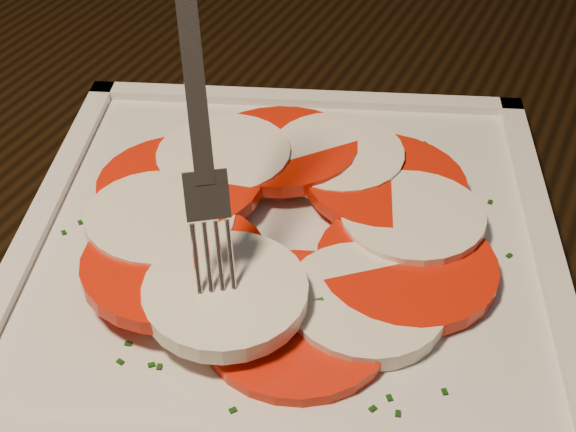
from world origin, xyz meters
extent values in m
cube|color=black|center=(-0.28, 0.02, 0.73)|extent=(1.25, 0.87, 0.04)
cylinder|color=black|center=(-0.84, 0.33, 0.35)|extent=(0.06, 0.06, 0.71)
cube|color=black|center=(-0.44, 0.66, 0.45)|extent=(0.55, 0.55, 0.04)
cylinder|color=black|center=(-0.53, 0.43, 0.21)|extent=(0.04, 0.04, 0.41)
cylinder|color=black|center=(-0.20, 0.57, 0.21)|extent=(0.04, 0.04, 0.41)
cylinder|color=black|center=(-0.67, 0.76, 0.21)|extent=(0.04, 0.04, 0.41)
cylinder|color=black|center=(-0.34, 0.90, 0.21)|extent=(0.04, 0.04, 0.41)
cube|color=silver|center=(-0.19, -0.06, 0.76)|extent=(0.41, 0.41, 0.01)
cylinder|color=red|center=(-0.16, -0.12, 0.77)|extent=(0.10, 0.10, 0.01)
cylinder|color=white|center=(-0.13, -0.09, 0.77)|extent=(0.08, 0.08, 0.01)
cylinder|color=red|center=(-0.12, -0.06, 0.77)|extent=(0.10, 0.10, 0.01)
cylinder|color=white|center=(-0.13, -0.02, 0.77)|extent=(0.08, 0.08, 0.01)
cylinder|color=red|center=(-0.16, 0.01, 0.77)|extent=(0.10, 0.10, 0.01)
cylinder|color=white|center=(-0.20, 0.01, 0.78)|extent=(0.08, 0.08, 0.01)
cylinder|color=red|center=(-0.23, 0.00, 0.78)|extent=(0.10, 0.10, 0.02)
cylinder|color=white|center=(-0.26, -0.02, 0.78)|extent=(0.08, 0.08, 0.01)
cylinder|color=red|center=(-0.27, -0.06, 0.78)|extent=(0.10, 0.10, 0.01)
cylinder|color=white|center=(-0.25, -0.10, 0.78)|extent=(0.08, 0.08, 0.02)
cylinder|color=red|center=(-0.23, -0.12, 0.78)|extent=(0.10, 0.10, 0.01)
cylinder|color=white|center=(-0.19, -0.13, 0.78)|extent=(0.08, 0.08, 0.01)
cube|color=#155A0F|center=(-0.16, -0.12, 0.78)|extent=(0.03, 0.03, 0.00)
cube|color=#155A0F|center=(-0.25, -0.09, 0.78)|extent=(0.04, 0.02, 0.00)
cube|color=#155A0F|center=(-0.26, -0.10, 0.78)|extent=(0.04, 0.02, 0.01)
cube|color=#155A0F|center=(-0.21, -0.01, 0.78)|extent=(0.04, 0.04, 0.00)
cube|color=#155A0F|center=(-0.25, -0.07, 0.78)|extent=(0.03, 0.04, 0.00)
cube|color=#155A0F|center=(-0.23, -0.09, 0.78)|extent=(0.04, 0.03, 0.00)
cube|color=#155A0F|center=(-0.25, -0.12, 0.78)|extent=(0.04, 0.02, 0.01)
cube|color=#155A0F|center=(-0.23, -0.03, 0.78)|extent=(0.04, 0.04, 0.00)
cube|color=#0D3509|center=(-0.23, -0.17, 0.77)|extent=(0.00, 0.00, 0.00)
cube|color=#0D3509|center=(-0.10, -0.15, 0.77)|extent=(0.00, 0.00, 0.00)
cube|color=#0D3509|center=(-0.17, -0.16, 0.77)|extent=(0.00, 0.00, 0.00)
cube|color=#0D3509|center=(-0.13, 0.04, 0.77)|extent=(0.00, 0.00, 0.00)
cube|color=#0D3509|center=(-0.22, -0.18, 0.77)|extent=(0.00, 0.00, 0.00)
cube|color=#0D3509|center=(-0.27, -0.13, 0.77)|extent=(0.00, 0.00, 0.00)
cube|color=#0D3509|center=(-0.31, -0.12, 0.77)|extent=(0.00, 0.00, 0.00)
cube|color=#0D3509|center=(-0.16, 0.04, 0.77)|extent=(0.00, 0.00, 0.00)
cube|color=#0D3509|center=(-0.23, 0.04, 0.77)|extent=(0.00, 0.00, 0.00)
cube|color=#0D3509|center=(-0.08, -0.01, 0.77)|extent=(0.00, 0.00, 0.00)
cube|color=#0D3509|center=(-0.08, -0.12, 0.77)|extent=(0.00, 0.00, 0.00)
cube|color=#0D3509|center=(-0.14, -0.15, 0.77)|extent=(0.00, 0.00, 0.00)
cube|color=#0D3509|center=(-0.19, -0.16, 0.77)|extent=(0.00, 0.00, 0.00)
cube|color=#0D3509|center=(-0.12, 0.03, 0.77)|extent=(0.00, 0.00, 0.00)
cube|color=#0D3509|center=(-0.15, 0.06, 0.77)|extent=(0.00, 0.00, 0.00)
cube|color=#0D3509|center=(-0.29, -0.03, 0.77)|extent=(0.00, 0.00, 0.00)
cube|color=#0D3509|center=(-0.22, 0.05, 0.77)|extent=(0.00, 0.00, 0.00)
cube|color=#0D3509|center=(-0.28, 0.01, 0.77)|extent=(0.00, 0.00, 0.00)
cube|color=#0D3509|center=(-0.20, -0.17, 0.77)|extent=(0.00, 0.00, 0.00)
cube|color=#0D3509|center=(-0.09, -0.14, 0.77)|extent=(0.00, 0.00, 0.00)
cube|color=#0D3509|center=(-0.16, 0.07, 0.77)|extent=(0.00, 0.00, 0.00)
cube|color=#0D3509|center=(-0.16, -0.18, 0.77)|extent=(0.00, 0.00, 0.00)
cube|color=#0D3509|center=(-0.21, -0.17, 0.77)|extent=(0.00, 0.00, 0.00)
cube|color=#0D3509|center=(-0.31, -0.11, 0.77)|extent=(0.00, 0.00, 0.00)
cube|color=#0D3509|center=(-0.25, 0.05, 0.77)|extent=(0.00, 0.00, 0.00)
cube|color=#0D3509|center=(-0.10, 0.03, 0.77)|extent=(0.00, 0.00, 0.00)
cube|color=#0D3509|center=(-0.24, -0.15, 0.77)|extent=(0.00, 0.00, 0.00)
cube|color=#0D3509|center=(-0.10, -0.14, 0.77)|extent=(0.00, 0.00, 0.00)
cube|color=#0D3509|center=(-0.18, -0.16, 0.77)|extent=(0.00, 0.00, 0.00)
camera|label=1|loc=(-0.03, -0.37, 1.07)|focal=50.00mm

